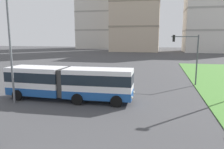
% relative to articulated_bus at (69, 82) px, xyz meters
% --- Properties ---
extents(articulated_bus, '(11.93, 2.93, 3.00)m').
position_rel_articulated_bus_xyz_m(articulated_bus, '(0.00, 0.00, 0.00)').
color(articulated_bus, white).
rests_on(articulated_bus, ground).
extents(car_silver_hatch, '(4.59, 2.45, 1.58)m').
position_rel_articulated_bus_xyz_m(car_silver_hatch, '(-1.92, 10.24, -0.90)').
color(car_silver_hatch, '#B7BABF').
rests_on(car_silver_hatch, ground).
extents(traffic_light_far_right, '(3.16, 0.28, 6.05)m').
position_rel_articulated_bus_xyz_m(traffic_light_far_right, '(11.41, 9.12, 2.46)').
color(traffic_light_far_right, '#474C51').
rests_on(traffic_light_far_right, ground).
extents(streetlight_left, '(0.70, 0.28, 9.33)m').
position_rel_articulated_bus_xyz_m(streetlight_left, '(-4.39, -1.94, 3.45)').
color(streetlight_left, slate).
rests_on(streetlight_left, ground).
extents(apartment_tower_west, '(19.74, 19.48, 46.48)m').
position_rel_articulated_bus_xyz_m(apartment_tower_west, '(-25.89, 99.38, 21.61)').
color(apartment_tower_west, silver).
rests_on(apartment_tower_west, ground).
extents(apartment_tower_centre, '(15.54, 16.49, 40.96)m').
position_rel_articulated_bus_xyz_m(apartment_tower_centre, '(25.02, 77.26, 18.85)').
color(apartment_tower_centre, silver).
rests_on(apartment_tower_centre, ground).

